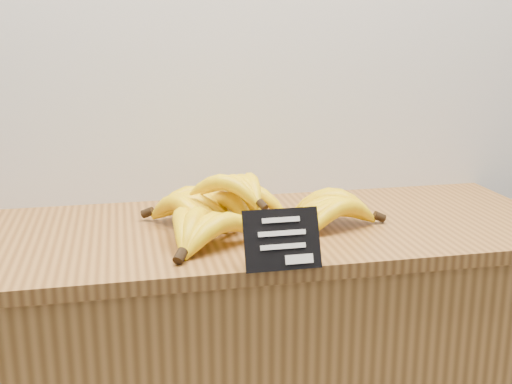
% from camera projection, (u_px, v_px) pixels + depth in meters
% --- Properties ---
extents(counter_top, '(1.39, 0.54, 0.03)m').
position_uv_depth(counter_top, '(251.00, 232.00, 1.44)').
color(counter_top, olive).
rests_on(counter_top, counter).
extents(chalkboard_sign, '(0.14, 0.05, 0.11)m').
position_uv_depth(chalkboard_sign, '(282.00, 240.00, 1.18)').
color(chalkboard_sign, black).
rests_on(chalkboard_sign, counter_top).
extents(banana_pile, '(0.56, 0.40, 0.12)m').
position_uv_depth(banana_pile, '(238.00, 209.00, 1.41)').
color(banana_pile, yellow).
rests_on(banana_pile, counter_top).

